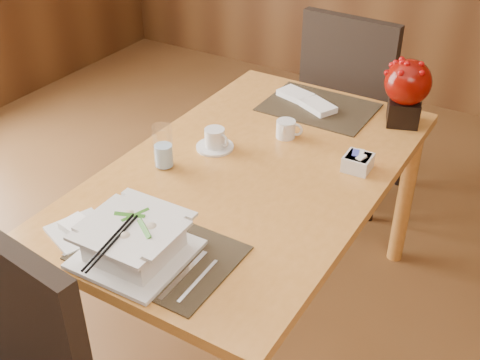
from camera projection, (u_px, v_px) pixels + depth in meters
The scene contains 12 objects.
dining_table at pixel (253, 190), 2.19m from camera, with size 0.90×1.50×0.75m.
placemat_near at pixel (158, 253), 1.74m from camera, with size 0.45×0.33×0.01m, color black.
placemat_far at pixel (319, 107), 2.53m from camera, with size 0.45×0.33×0.01m, color black.
soup_setting at pixel (134, 241), 1.70m from camera, with size 0.30×0.30×0.12m.
coffee_cup at pixel (215, 140), 2.23m from camera, with size 0.14×0.14×0.08m.
water_glass at pixel (163, 147), 2.10m from camera, with size 0.07×0.07×0.16m, color silver.
creamer_jug at pixel (286, 129), 2.30m from camera, with size 0.10×0.10×0.07m, color silver, non-canonical shape.
sugar_caddy at pixel (358, 163), 2.11m from camera, with size 0.09×0.09×0.06m, color silver.
berry_decor at pixel (407, 88), 2.33m from camera, with size 0.18×0.18×0.27m.
napkins_far at pixel (308, 101), 2.54m from camera, with size 0.29×0.10×0.03m, color white, non-canonical shape.
bread_plate at pixel (80, 231), 1.82m from camera, with size 0.16×0.16×0.01m, color silver.
far_chair at pixel (354, 100), 2.97m from camera, with size 0.51×0.51×1.04m.
Camera 1 is at (0.90, -0.97, 1.89)m, focal length 45.00 mm.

